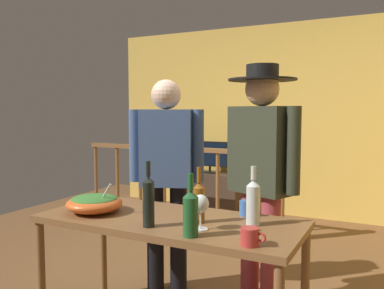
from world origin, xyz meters
name	(u,v)px	position (x,y,z in m)	size (l,w,h in m)	color
back_wall	(290,120)	(0.00, 2.63, 1.27)	(5.11, 0.10, 2.53)	gold
stair_railing	(205,179)	(-0.68, 1.47, 0.60)	(2.57, 0.10, 1.01)	brown
tv_console	(210,192)	(-1.00, 2.28, 0.27)	(0.90, 0.40, 0.54)	#38281E
flat_screen_tv	(209,154)	(-1.00, 2.25, 0.80)	(0.58, 0.12, 0.44)	black
serving_table	(169,230)	(0.09, -0.69, 0.68)	(1.57, 0.67, 0.75)	brown
salad_bowl	(94,203)	(-0.40, -0.79, 0.82)	(0.35, 0.35, 0.19)	#DB5B23
wine_glass	(201,205)	(0.36, -0.82, 0.89)	(0.09, 0.09, 0.19)	silver
wine_bottle_clear	(253,201)	(0.58, -0.61, 0.89)	(0.08, 0.08, 0.33)	silver
wine_bottle_amber	(199,201)	(0.29, -0.70, 0.88)	(0.07, 0.07, 0.32)	brown
wine_bottle_dark	(149,200)	(0.08, -0.90, 0.90)	(0.06, 0.06, 0.36)	black
wine_bottle_green	(191,212)	(0.36, -0.95, 0.88)	(0.08, 0.08, 0.32)	#1E5628
mug_blue	(246,208)	(0.48, -0.43, 0.80)	(0.12, 0.08, 0.09)	#3866B2
mug_red	(250,237)	(0.68, -0.95, 0.80)	(0.12, 0.09, 0.09)	#B7332D
person_standing_left	(167,167)	(-0.29, -0.09, 0.96)	(0.54, 0.35, 1.62)	black
person_standing_right	(261,165)	(0.46, -0.09, 1.02)	(0.57, 0.46, 1.70)	#9E3842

